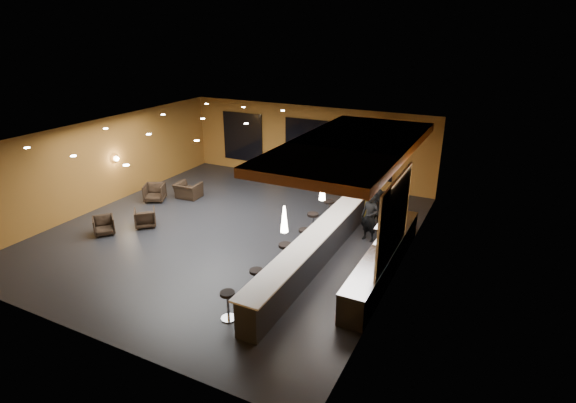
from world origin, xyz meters
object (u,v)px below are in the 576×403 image
at_px(column, 364,171).
at_px(staff_b, 378,212).
at_px(pendant_0, 284,219).
at_px(pendant_2, 350,167).
at_px(bar_stool_1, 256,279).
at_px(bar_stool_2, 285,253).
at_px(prep_counter, 383,260).
at_px(pendant_1, 322,189).
at_px(armchair_b, 145,218).
at_px(armchair_c, 155,193).
at_px(staff_c, 394,212).
at_px(bar_stool_4, 313,221).
at_px(bar_stool_5, 329,208).
at_px(staff_a, 370,217).
at_px(bar_counter, 314,251).
at_px(armchair_a, 104,225).
at_px(armchair_d, 188,190).
at_px(bar_stool_3, 304,237).
at_px(bar_stool_0, 228,302).

height_order(column, staff_b, column).
height_order(pendant_0, pendant_2, same).
xyz_separation_m(bar_stool_1, bar_stool_2, (0.06, 1.60, 0.04)).
xyz_separation_m(prep_counter, pendant_1, (-2.00, 0.00, 1.92)).
xyz_separation_m(pendant_2, armchair_b, (-6.70, -3.10, -2.01)).
distance_m(prep_counter, armchair_c, 10.27).
xyz_separation_m(staff_c, armchair_c, (-9.75, -1.14, -0.53)).
bearing_deg(bar_stool_1, bar_stool_4, 92.05).
distance_m(column, bar_stool_4, 3.05).
distance_m(pendant_2, bar_stool_5, 2.10).
bearing_deg(bar_stool_1, bar_stool_5, 91.44).
xyz_separation_m(staff_a, staff_b, (0.10, 0.64, -0.04)).
relative_size(bar_counter, staff_a, 4.67).
bearing_deg(pendant_0, prep_counter, 51.34).
bearing_deg(pendant_1, column, 90.00).
height_order(armchair_a, armchair_d, armchair_d).
bearing_deg(bar_stool_2, armchair_b, 175.48).
distance_m(staff_b, armchair_a, 9.64).
relative_size(armchair_c, bar_stool_3, 1.07).
bearing_deg(bar_stool_3, prep_counter, -5.63).
xyz_separation_m(column, bar_stool_5, (-0.91, -1.18, -1.25)).
distance_m(armchair_d, bar_stool_2, 7.34).
height_order(column, bar_stool_3, column).
relative_size(bar_counter, bar_stool_4, 9.68).
bearing_deg(bar_stool_5, armchair_a, -144.88).
relative_size(prep_counter, bar_stool_4, 7.26).
bearing_deg(staff_b, bar_stool_0, -112.58).
relative_size(column, bar_stool_2, 4.20).
distance_m(armchair_b, bar_stool_2, 6.02).
height_order(armchair_a, bar_stool_5, bar_stool_5).
xyz_separation_m(bar_stool_1, bar_stool_5, (-0.14, 5.59, 0.01)).
bearing_deg(bar_stool_1, bar_stool_3, 88.55).
distance_m(bar_counter, armchair_d, 7.72).
relative_size(bar_counter, armchair_a, 11.31).
relative_size(armchair_b, bar_stool_0, 0.95).
relative_size(staff_b, bar_stool_4, 1.99).
distance_m(bar_counter, staff_a, 2.67).
relative_size(column, pendant_0, 5.00).
bearing_deg(staff_c, bar_stool_1, -113.34).
height_order(armchair_c, bar_stool_5, bar_stool_5).
xyz_separation_m(staff_a, bar_stool_4, (-1.87, -0.51, -0.33)).
height_order(column, bar_stool_4, column).
height_order(column, staff_c, column).
height_order(column, armchair_d, column).
bearing_deg(bar_stool_2, staff_c, 58.29).
height_order(prep_counter, staff_a, staff_a).
height_order(pendant_0, staff_c, pendant_0).
distance_m(pendant_1, bar_stool_5, 3.57).
height_order(prep_counter, pendant_0, pendant_0).
bearing_deg(armchair_b, bar_stool_5, 168.15).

